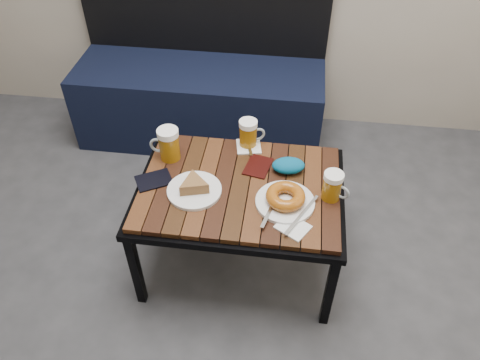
# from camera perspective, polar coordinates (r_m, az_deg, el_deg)

# --- Properties ---
(bench) EXTENTS (1.40, 0.50, 0.95)m
(bench) POSITION_cam_1_polar(r_m,az_deg,el_deg) (2.79, -4.78, 10.38)
(bench) COLOR black
(bench) RESTS_ON ground
(cafe_table) EXTENTS (0.84, 0.62, 0.47)m
(cafe_table) POSITION_cam_1_polar(r_m,az_deg,el_deg) (1.92, 0.00, -1.58)
(cafe_table) COLOR black
(cafe_table) RESTS_ON ground
(beer_mug_left) EXTENTS (0.13, 0.09, 0.14)m
(beer_mug_left) POSITION_cam_1_polar(r_m,az_deg,el_deg) (1.99, -8.73, 4.36)
(beer_mug_left) COLOR #905B0B
(beer_mug_left) RESTS_ON cafe_table
(beer_mug_centre) EXTENTS (0.12, 0.10, 0.13)m
(beer_mug_centre) POSITION_cam_1_polar(r_m,az_deg,el_deg) (2.04, 1.06, 5.71)
(beer_mug_centre) COLOR #905B0B
(beer_mug_centre) RESTS_ON cafe_table
(beer_mug_right) EXTENTS (0.12, 0.10, 0.12)m
(beer_mug_right) POSITION_cam_1_polar(r_m,az_deg,el_deg) (1.83, 11.24, -0.73)
(beer_mug_right) COLOR #905B0B
(beer_mug_right) RESTS_ON cafe_table
(plate_pie) EXTENTS (0.22, 0.22, 0.06)m
(plate_pie) POSITION_cam_1_polar(r_m,az_deg,el_deg) (1.85, -5.62, -0.90)
(plate_pie) COLOR white
(plate_pie) RESTS_ON cafe_table
(plate_bagel) EXTENTS (0.24, 0.29, 0.06)m
(plate_bagel) POSITION_cam_1_polar(r_m,az_deg,el_deg) (1.80, 5.55, -2.31)
(plate_bagel) COLOR white
(plate_bagel) RESTS_ON cafe_table
(napkin_left) EXTENTS (0.12, 0.14, 0.01)m
(napkin_left) POSITION_cam_1_polar(r_m,az_deg,el_deg) (2.07, 1.06, 4.12)
(napkin_left) COLOR white
(napkin_left) RESTS_ON cafe_table
(napkin_right) EXTENTS (0.14, 0.14, 0.01)m
(napkin_right) POSITION_cam_1_polar(r_m,az_deg,el_deg) (1.74, 6.47, -5.72)
(napkin_right) COLOR white
(napkin_right) RESTS_ON cafe_table
(passport_navy) EXTENTS (0.17, 0.16, 0.01)m
(passport_navy) POSITION_cam_1_polar(r_m,az_deg,el_deg) (1.93, -10.47, -0.02)
(passport_navy) COLOR black
(passport_navy) RESTS_ON cafe_table
(passport_burgundy) EXTENTS (0.12, 0.15, 0.01)m
(passport_burgundy) POSITION_cam_1_polar(r_m,az_deg,el_deg) (1.97, 2.21, 1.68)
(passport_burgundy) COLOR black
(passport_burgundy) RESTS_ON cafe_table
(knit_pouch) EXTENTS (0.15, 0.11, 0.06)m
(knit_pouch) POSITION_cam_1_polar(r_m,az_deg,el_deg) (1.94, 5.92, 1.77)
(knit_pouch) COLOR navy
(knit_pouch) RESTS_ON cafe_table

